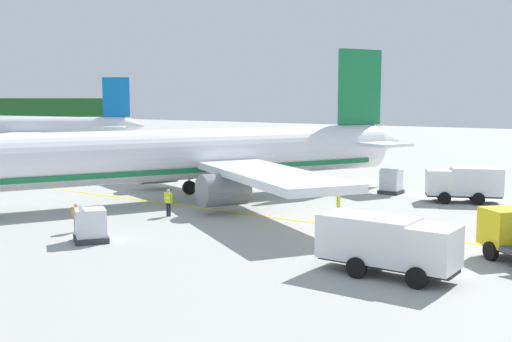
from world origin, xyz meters
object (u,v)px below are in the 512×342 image
cargo_container_mid (90,225)px  service_truck_baggage (387,242)px  airliner_mid_apron (18,129)px  airliner_far_taxiway (37,124)px  crew_loader_right (338,203)px  cargo_container_near (391,182)px  crew_loader_left (168,200)px  service_truck_fuel (464,182)px  crew_marshaller (76,215)px  airliner_foreground (191,156)px

cargo_container_mid → service_truck_baggage: bearing=-78.6°
airliner_mid_apron → airliner_far_taxiway: 30.00m
service_truck_baggage → crew_loader_right: service_truck_baggage is taller
service_truck_baggage → cargo_container_mid: bearing=101.4°
cargo_container_mid → crew_loader_right: (13.08, -8.10, 0.15)m
cargo_container_near → crew_loader_left: (-17.61, 8.02, 0.08)m
service_truck_fuel → crew_marshaller: (-23.35, 15.11, -0.49)m
service_truck_fuel → service_truck_baggage: service_truck_fuel is taller
cargo_container_mid → cargo_container_near: bearing=-14.3°
airliner_foreground → cargo_container_near: bearing=-43.8°
airliner_foreground → service_truck_baggage: size_ratio=6.49×
airliner_foreground → cargo_container_near: 16.37m
airliner_far_taxiway → crew_loader_left: bearing=-120.5°
crew_marshaller → service_truck_baggage: bearing=-83.7°
cargo_container_mid → crew_loader_left: cargo_container_mid is taller
cargo_container_mid → crew_loader_right: cargo_container_mid is taller
cargo_container_mid → crew_loader_left: bearing=11.3°
airliner_far_taxiway → cargo_container_mid: bearing=-124.0°
crew_marshaller → cargo_container_near: bearing=-20.4°
airliner_foreground → crew_loader_left: size_ratio=21.71×
airliner_foreground → service_truck_baggage: (-10.55, -20.38, -1.93)m
airliner_foreground → cargo_container_near: size_ratio=18.78×
airliner_mid_apron → crew_marshaller: 63.10m
crew_loader_left → crew_loader_right: bearing=-61.2°
cargo_container_near → crew_loader_right: (-12.30, -1.63, 0.07)m
cargo_container_near → cargo_container_mid: bearing=165.7°
crew_loader_right → cargo_container_near: bearing=7.6°
service_truck_baggage → cargo_container_near: (22.23, 9.17, -0.48)m
crew_marshaller → airliner_mid_apron: bearing=58.7°
cargo_container_mid → airliner_mid_apron: bearing=59.0°
airliner_mid_apron → service_truck_baggage: bearing=-113.1°
airliner_mid_apron → cargo_container_near: bearing=-97.7°
cargo_container_near → service_truck_fuel: bearing=-98.2°
crew_loader_left → cargo_container_near: bearing=-24.5°
service_truck_baggage → crew_loader_left: service_truck_baggage is taller
airliner_foreground → service_truck_fuel: (10.80, -17.31, -1.91)m
airliner_mid_apron → crew_loader_right: (-20.79, -64.55, -2.05)m
airliner_far_taxiway → airliner_mid_apron: bearing=-130.7°
airliner_mid_apron → service_truck_fuel: airliner_mid_apron is taller
cargo_container_mid → crew_loader_left: (7.77, 1.55, 0.16)m
cargo_container_near → crew_loader_left: 19.35m
service_truck_fuel → crew_marshaller: size_ratio=3.44×
crew_marshaller → airliner_foreground: bearing=9.9°
airliner_mid_apron → service_truck_fuel: size_ratio=5.38×
service_truck_fuel → airliner_far_taxiway: bearing=72.5°
airliner_mid_apron → crew_loader_left: airliner_mid_apron is taller
airliner_mid_apron → crew_loader_left: 60.82m
airliner_mid_apron → airliner_far_taxiway: airliner_mid_apron is taller
service_truck_fuel → crew_loader_left: service_truck_fuel is taller
cargo_container_near → airliner_foreground: bearing=136.2°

